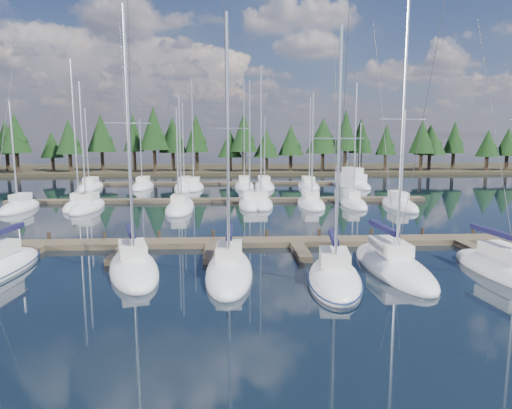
{
  "coord_description": "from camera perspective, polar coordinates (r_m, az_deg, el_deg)",
  "views": [
    {
      "loc": [
        1.3,
        -14.44,
        7.91
      ],
      "look_at": [
        3.37,
        22.0,
        2.37
      ],
      "focal_mm": 32.0,
      "sensor_mm": 36.0,
      "label": 1
    }
  ],
  "objects": [
    {
      "name": "main_dock",
      "position": [
        32.74,
        -5.46,
        -5.02
      ],
      "size": [
        44.0,
        6.13,
        0.9
      ],
      "color": "brown",
      "rests_on": "ground"
    },
    {
      "name": "back_docks",
      "position": [
        64.5,
        -4.39,
        1.74
      ],
      "size": [
        50.0,
        21.8,
        0.4
      ],
      "color": "brown",
      "rests_on": "ground"
    },
    {
      "name": "back_sailboat_rows",
      "position": [
        60.12,
        -4.43,
        1.3
      ],
      "size": [
        45.13,
        30.89,
        16.9
      ],
      "color": "silver",
      "rests_on": "ground"
    },
    {
      "name": "front_sailboat_6",
      "position": [
        29.65,
        29.1,
        -7.35
      ],
      "size": [
        3.69,
        9.62,
        15.77
      ],
      "color": "silver",
      "rests_on": "ground"
    },
    {
      "name": "front_sailboat_2",
      "position": [
        27.62,
        -15.04,
        -7.65
      ],
      "size": [
        4.83,
        8.61,
        15.56
      ],
      "color": "silver",
      "rests_on": "ground"
    },
    {
      "name": "front_sailboat_5",
      "position": [
        28.4,
        16.68,
        -7.3
      ],
      "size": [
        3.5,
        9.94,
        15.95
      ],
      "color": "silver",
      "rests_on": "ground"
    },
    {
      "name": "ground",
      "position": [
        45.15,
        -4.85,
        -1.49
      ],
      "size": [
        260.0,
        260.0,
        0.0
      ],
      "primitive_type": "plane",
      "color": "black",
      "rests_on": "ground"
    },
    {
      "name": "front_sailboat_4",
      "position": [
        25.33,
        9.77,
        -9.0
      ],
      "size": [
        3.98,
        8.14,
        14.09
      ],
      "color": "silver",
      "rests_on": "ground"
    },
    {
      "name": "motor_yacht_right",
      "position": [
        72.96,
        11.73,
        2.65
      ],
      "size": [
        6.08,
        10.37,
        4.93
      ],
      "color": "silver",
      "rests_on": "ground"
    },
    {
      "name": "tree_line",
      "position": [
        94.61,
        -4.66,
        8.28
      ],
      "size": [
        185.75,
        11.73,
        13.1
      ],
      "color": "black",
      "rests_on": "far_shore"
    },
    {
      "name": "front_sailboat_3",
      "position": [
        26.29,
        -3.38,
        -8.21
      ],
      "size": [
        2.87,
        8.82,
        15.02
      ],
      "color": "silver",
      "rests_on": "ground"
    },
    {
      "name": "far_shore",
      "position": [
        104.72,
        -3.97,
        4.44
      ],
      "size": [
        220.0,
        30.0,
        0.6
      ],
      "primitive_type": "cube",
      "color": "#312B1B",
      "rests_on": "ground"
    }
  ]
}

